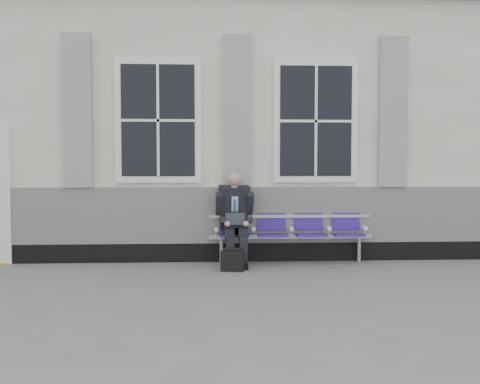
{
  "coord_description": "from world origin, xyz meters",
  "views": [
    {
      "loc": [
        -1.29,
        -7.07,
        1.57
      ],
      "look_at": [
        -0.89,
        0.9,
        1.15
      ],
      "focal_mm": 40.0,
      "sensor_mm": 36.0,
      "label": 1
    }
  ],
  "objects": [
    {
      "name": "station_building",
      "position": [
        -0.02,
        3.47,
        2.22
      ],
      "size": [
        14.4,
        4.4,
        4.49
      ],
      "color": "white",
      "rests_on": "ground"
    },
    {
      "name": "ground",
      "position": [
        0.0,
        0.0,
        0.0
      ],
      "size": [
        70.0,
        70.0,
        0.0
      ],
      "primitive_type": "plane",
      "color": "slate",
      "rests_on": "ground"
    },
    {
      "name": "briefcase",
      "position": [
        -1.01,
        0.67,
        0.16
      ],
      "size": [
        0.35,
        0.2,
        0.34
      ],
      "color": "black",
      "rests_on": "ground"
    },
    {
      "name": "businessman",
      "position": [
        -0.95,
        1.19,
        0.78
      ],
      "size": [
        0.59,
        0.8,
        1.44
      ],
      "color": "black",
      "rests_on": "ground"
    },
    {
      "name": "bench",
      "position": [
        -0.06,
        1.32,
        0.55
      ],
      "size": [
        2.6,
        0.47,
        0.91
      ],
      "color": "#9EA0A3",
      "rests_on": "ground"
    }
  ]
}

